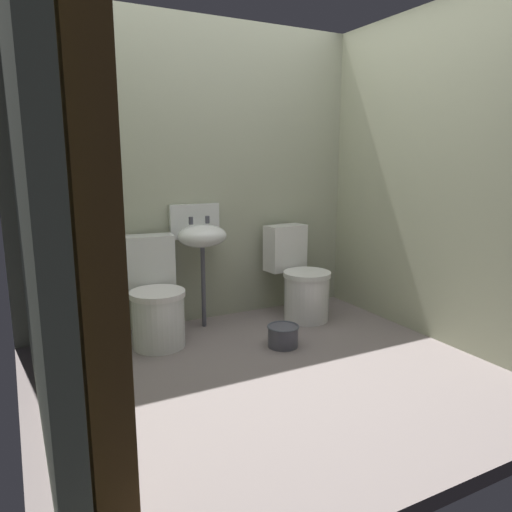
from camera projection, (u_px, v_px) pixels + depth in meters
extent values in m
cube|color=slate|center=(276.00, 373.00, 3.16)|extent=(3.05, 2.71, 0.08)
cube|color=#979C83|center=(205.00, 175.00, 3.96)|extent=(3.05, 0.10, 2.44)
cube|color=#95A282|center=(28.00, 186.00, 2.38)|extent=(0.10, 2.51, 2.44)
cube|color=#9A9E80|center=(429.00, 176.00, 3.62)|extent=(0.10, 2.51, 2.44)
cube|color=brown|center=(95.00, 203.00, 1.48)|extent=(0.14, 0.14, 2.44)
cylinder|color=silver|center=(159.00, 321.00, 3.48)|extent=(0.42, 0.42, 0.38)
cylinder|color=silver|center=(157.00, 294.00, 3.44)|extent=(0.45, 0.45, 0.04)
cube|color=silver|center=(150.00, 261.00, 3.68)|extent=(0.38, 0.22, 0.40)
cylinder|color=silver|center=(306.00, 298.00, 4.06)|extent=(0.42, 0.42, 0.38)
cylinder|color=silver|center=(307.00, 274.00, 4.02)|extent=(0.45, 0.45, 0.04)
cube|color=silver|center=(285.00, 248.00, 4.22)|extent=(0.38, 0.22, 0.40)
cylinder|color=#454650|center=(203.00, 287.00, 3.87)|extent=(0.04, 0.04, 0.66)
ellipsoid|color=silver|center=(202.00, 236.00, 3.79)|extent=(0.40, 0.32, 0.18)
cube|color=silver|center=(195.00, 221.00, 3.91)|extent=(0.42, 0.04, 0.28)
cylinder|color=#454650|center=(191.00, 221.00, 3.78)|extent=(0.04, 0.04, 0.06)
cylinder|color=#454650|center=(207.00, 220.00, 3.85)|extent=(0.04, 0.04, 0.06)
cylinder|color=#454650|center=(283.00, 336.00, 3.50)|extent=(0.22, 0.22, 0.15)
torus|color=#3F434B|center=(283.00, 327.00, 3.49)|extent=(0.24, 0.24, 0.02)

